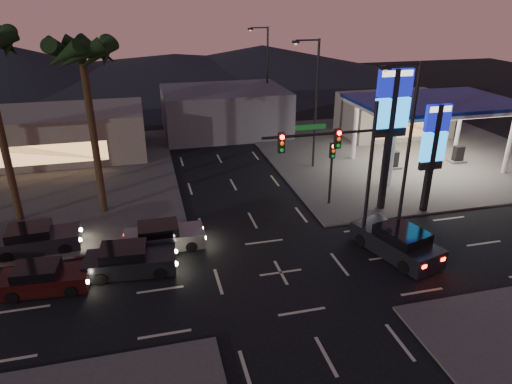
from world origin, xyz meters
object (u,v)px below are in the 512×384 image
object	(u,v)px
pylon_sign_tall	(392,113)
pylon_sign_short	(434,143)
car_lane_a_mid	(43,279)
suv_station	(397,242)
traffic_signal_mast	(341,156)
gas_station	(434,105)
car_lane_a_front	(129,260)
car_lane_b_mid	(36,240)
car_lane_b_front	(163,237)

from	to	relation	value
pylon_sign_tall	pylon_sign_short	size ratio (longest dim) A/B	1.29
car_lane_a_mid	suv_station	world-z (taller)	suv_station
traffic_signal_mast	gas_station	bearing A→B (deg)	39.28
traffic_signal_mast	suv_station	size ratio (longest dim) A/B	1.49
pylon_sign_tall	car_lane_a_front	xyz separation A→B (m)	(-15.86, -3.60, -5.71)
car_lane_b_mid	suv_station	bearing A→B (deg)	-15.41
car_lane_a_mid	car_lane_b_mid	size ratio (longest dim) A/B	0.91
car_lane_b_front	car_lane_b_mid	world-z (taller)	car_lane_b_mid
suv_station	car_lane_b_front	bearing A→B (deg)	162.29
car_lane_b_mid	car_lane_b_front	bearing A→B (deg)	-11.16
pylon_sign_short	car_lane_b_mid	xyz separation A→B (m)	(-23.31, 0.83, -3.97)
car_lane_b_mid	pylon_sign_short	bearing A→B (deg)	-2.03
gas_station	car_lane_b_front	distance (m)	23.42
pylon_sign_short	car_lane_b_front	distance (m)	17.05
gas_station	pylon_sign_short	xyz separation A→B (m)	(-5.00, -7.50, -0.42)
pylon_sign_short	car_lane_b_mid	size ratio (longest dim) A/B	1.51
traffic_signal_mast	car_lane_a_mid	xyz separation A→B (m)	(-15.06, -0.64, -4.60)
gas_station	pylon_sign_tall	distance (m)	10.01
pylon_sign_tall	suv_station	bearing A→B (deg)	-110.23
car_lane_a_front	car_lane_b_front	size ratio (longest dim) A/B	1.05
pylon_sign_tall	car_lane_b_front	bearing A→B (deg)	-173.90
car_lane_a_mid	car_lane_b_front	size ratio (longest dim) A/B	0.95
car_lane_b_mid	suv_station	xyz separation A→B (m)	(18.84, -5.19, 0.09)
pylon_sign_short	suv_station	xyz separation A→B (m)	(-4.48, -4.36, -3.88)
pylon_sign_tall	car_lane_a_front	world-z (taller)	pylon_sign_tall
car_lane_b_front	suv_station	xyz separation A→B (m)	(12.09, -3.86, 0.11)
car_lane_a_front	suv_station	distance (m)	14.00
pylon_sign_tall	car_lane_a_mid	xyz separation A→B (m)	(-19.81, -4.15, -5.77)
car_lane_a_front	suv_station	bearing A→B (deg)	-7.23
pylon_sign_short	car_lane_b_front	bearing A→B (deg)	-178.26
suv_station	traffic_signal_mast	bearing A→B (deg)	146.19
car_lane_b_front	car_lane_a_mid	bearing A→B (deg)	-155.26
gas_station	pylon_sign_tall	xyz separation A→B (m)	(-7.50, -6.50, 1.31)
traffic_signal_mast	car_lane_b_front	size ratio (longest dim) A/B	1.80
traffic_signal_mast	car_lane_a_mid	bearing A→B (deg)	-177.58
car_lane_a_front	car_lane_a_mid	bearing A→B (deg)	-172.11
car_lane_a_front	pylon_sign_tall	bearing A→B (deg)	12.79
car_lane_a_mid	traffic_signal_mast	bearing A→B (deg)	2.42
car_lane_a_mid	car_lane_b_front	world-z (taller)	car_lane_b_front
car_lane_b_front	suv_station	distance (m)	12.69
pylon_sign_short	car_lane_a_front	distance (m)	18.96
pylon_sign_short	car_lane_a_mid	xyz separation A→B (m)	(-22.31, -3.15, -4.03)
car_lane_b_front	pylon_sign_tall	bearing A→B (deg)	6.10
car_lane_a_front	car_lane_a_mid	size ratio (longest dim) A/B	1.11
car_lane_a_mid	suv_station	xyz separation A→B (m)	(17.83, -1.22, 0.15)
traffic_signal_mast	pylon_sign_short	bearing A→B (deg)	19.13
gas_station	car_lane_a_mid	bearing A→B (deg)	-158.70
gas_station	suv_station	distance (m)	15.78
car_lane_a_front	car_lane_b_front	xyz separation A→B (m)	(1.79, 2.10, -0.02)
gas_station	traffic_signal_mast	bearing A→B (deg)	-140.72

